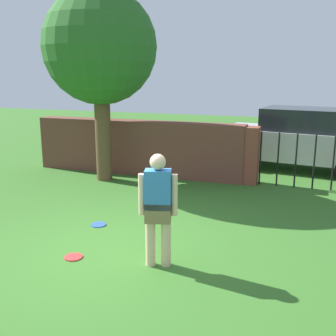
% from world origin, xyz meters
% --- Properties ---
extents(ground_plane, '(40.00, 40.00, 0.00)m').
position_xyz_m(ground_plane, '(0.00, 0.00, 0.00)').
color(ground_plane, '#336623').
extents(brick_wall, '(5.75, 0.50, 1.43)m').
position_xyz_m(brick_wall, '(-1.50, 4.70, 0.72)').
color(brick_wall, brown).
rests_on(brick_wall, ground).
extents(tree, '(2.74, 2.74, 4.64)m').
position_xyz_m(tree, '(-2.05, 3.84, 3.23)').
color(tree, brown).
rests_on(tree, ground).
extents(person, '(0.52, 0.31, 1.62)m').
position_xyz_m(person, '(0.93, -0.13, 0.90)').
color(person, beige).
rests_on(person, ground).
extents(fence_gate, '(3.03, 0.44, 1.40)m').
position_xyz_m(fence_gate, '(2.77, 4.70, 0.70)').
color(fence_gate, brown).
rests_on(fence_gate, ground).
extents(car, '(4.40, 2.39, 1.72)m').
position_xyz_m(car, '(2.58, 6.65, 0.86)').
color(car, '#B7B7BC').
rests_on(car, ground).
extents(frisbee_red, '(0.27, 0.27, 0.02)m').
position_xyz_m(frisbee_red, '(-0.34, -0.34, 0.01)').
color(frisbee_red, red).
rests_on(frisbee_red, ground).
extents(frisbee_blue, '(0.27, 0.27, 0.02)m').
position_xyz_m(frisbee_blue, '(-0.64, 0.95, 0.01)').
color(frisbee_blue, blue).
rests_on(frisbee_blue, ground).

